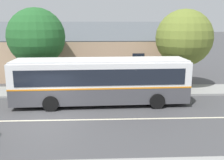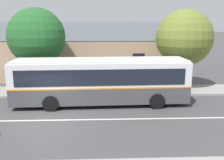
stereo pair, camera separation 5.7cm
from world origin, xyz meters
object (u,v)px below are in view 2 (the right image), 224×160
(transit_bus, at_px, (101,80))
(street_tree_primary, at_px, (185,39))
(bench_by_building, at_px, (31,86))
(street_tree_secondary, at_px, (37,37))
(bus_stop_sign, at_px, (173,74))

(transit_bus, bearing_deg, street_tree_primary, 30.41)
(bench_by_building, relative_size, street_tree_secondary, 0.23)
(street_tree_secondary, bearing_deg, transit_bus, -38.12)
(bench_by_building, distance_m, street_tree_secondary, 3.94)
(street_tree_secondary, xyz_separation_m, bus_stop_sign, (10.69, -1.95, -2.72))
(street_tree_primary, height_order, bus_stop_sign, street_tree_primary)
(bench_by_building, bearing_deg, street_tree_secondary, 61.24)
(street_tree_secondary, distance_m, bus_stop_sign, 11.20)
(transit_bus, distance_m, street_tree_secondary, 7.08)
(bus_stop_sign, bearing_deg, street_tree_primary, 54.75)
(bench_by_building, height_order, bus_stop_sign, bus_stop_sign)
(bench_by_building, distance_m, street_tree_primary, 13.12)
(bench_by_building, relative_size, street_tree_primary, 0.23)
(street_tree_primary, bearing_deg, bus_stop_sign, -125.25)
(transit_bus, distance_m, street_tree_primary, 8.41)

